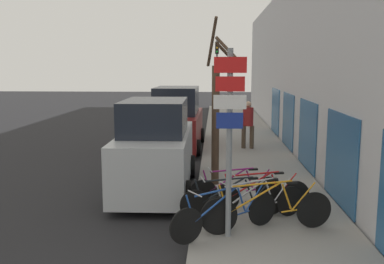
{
  "coord_description": "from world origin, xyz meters",
  "views": [
    {
      "loc": [
        1.44,
        -3.64,
        3.22
      ],
      "look_at": [
        0.89,
        6.57,
        1.65
      ],
      "focal_mm": 40.0,
      "sensor_mm": 36.0,
      "label": 1
    }
  ],
  "objects_px": {
    "bicycle_3": "(234,200)",
    "bicycle_4": "(261,194)",
    "signpost": "(229,133)",
    "parked_car_1": "(177,121)",
    "bicycle_2": "(255,204)",
    "bicycle_0": "(226,214)",
    "street_tree": "(216,115)",
    "traffic_light": "(217,70)",
    "parked_car_0": "(156,150)",
    "bicycle_1": "(267,210)",
    "bicycle_5": "(236,189)",
    "pedestrian_near": "(248,121)"
  },
  "relations": [
    {
      "from": "bicycle_3",
      "to": "bicycle_4",
      "type": "height_order",
      "value": "bicycle_4"
    },
    {
      "from": "parked_car_0",
      "to": "pedestrian_near",
      "type": "distance_m",
      "value": 5.96
    },
    {
      "from": "signpost",
      "to": "street_tree",
      "type": "distance_m",
      "value": 3.57
    },
    {
      "from": "pedestrian_near",
      "to": "bicycle_4",
      "type": "bearing_deg",
      "value": 96.84
    },
    {
      "from": "traffic_light",
      "to": "bicycle_0",
      "type": "bearing_deg",
      "value": -89.47
    },
    {
      "from": "parked_car_1",
      "to": "bicycle_1",
      "type": "bearing_deg",
      "value": -73.36
    },
    {
      "from": "pedestrian_near",
      "to": "street_tree",
      "type": "distance_m",
      "value": 5.22
    },
    {
      "from": "bicycle_0",
      "to": "parked_car_1",
      "type": "distance_m",
      "value": 9.22
    },
    {
      "from": "traffic_light",
      "to": "bicycle_4",
      "type": "bearing_deg",
      "value": -86.38
    },
    {
      "from": "parked_car_0",
      "to": "street_tree",
      "type": "distance_m",
      "value": 1.81
    },
    {
      "from": "traffic_light",
      "to": "parked_car_0",
      "type": "bearing_deg",
      "value": -97.24
    },
    {
      "from": "signpost",
      "to": "street_tree",
      "type": "xyz_separation_m",
      "value": [
        -0.22,
        3.56,
        -0.08
      ]
    },
    {
      "from": "parked_car_1",
      "to": "bicycle_3",
      "type": "bearing_deg",
      "value": -75.99
    },
    {
      "from": "bicycle_1",
      "to": "pedestrian_near",
      "type": "distance_m",
      "value": 8.31
    },
    {
      "from": "bicycle_1",
      "to": "parked_car_1",
      "type": "relative_size",
      "value": 0.54
    },
    {
      "from": "bicycle_0",
      "to": "street_tree",
      "type": "xyz_separation_m",
      "value": [
        -0.19,
        3.46,
        1.45
      ]
    },
    {
      "from": "signpost",
      "to": "parked_car_1",
      "type": "height_order",
      "value": "signpost"
    },
    {
      "from": "bicycle_4",
      "to": "bicycle_5",
      "type": "bearing_deg",
      "value": 39.53
    },
    {
      "from": "bicycle_5",
      "to": "bicycle_1",
      "type": "bearing_deg",
      "value": -174.48
    },
    {
      "from": "bicycle_4",
      "to": "street_tree",
      "type": "distance_m",
      "value": 2.75
    },
    {
      "from": "bicycle_4",
      "to": "parked_car_0",
      "type": "bearing_deg",
      "value": 41.27
    },
    {
      "from": "signpost",
      "to": "bicycle_4",
      "type": "relative_size",
      "value": 1.57
    },
    {
      "from": "bicycle_4",
      "to": "parked_car_0",
      "type": "relative_size",
      "value": 0.48
    },
    {
      "from": "signpost",
      "to": "parked_car_0",
      "type": "bearing_deg",
      "value": 118.26
    },
    {
      "from": "bicycle_1",
      "to": "bicycle_0",
      "type": "bearing_deg",
      "value": 90.38
    },
    {
      "from": "bicycle_0",
      "to": "parked_car_1",
      "type": "xyz_separation_m",
      "value": [
        -1.71,
        9.04,
        0.55
      ]
    },
    {
      "from": "bicycle_1",
      "to": "street_tree",
      "type": "distance_m",
      "value": 3.69
    },
    {
      "from": "bicycle_1",
      "to": "bicycle_2",
      "type": "distance_m",
      "value": 0.51
    },
    {
      "from": "bicycle_4",
      "to": "bicycle_0",
      "type": "bearing_deg",
      "value": 138.02
    },
    {
      "from": "bicycle_1",
      "to": "bicycle_4",
      "type": "xyz_separation_m",
      "value": [
        -0.01,
        1.14,
        -0.04
      ]
    },
    {
      "from": "signpost",
      "to": "parked_car_1",
      "type": "relative_size",
      "value": 0.73
    },
    {
      "from": "signpost",
      "to": "pedestrian_near",
      "type": "distance_m",
      "value": 8.68
    },
    {
      "from": "bicycle_2",
      "to": "traffic_light",
      "type": "height_order",
      "value": "traffic_light"
    },
    {
      "from": "bicycle_5",
      "to": "bicycle_3",
      "type": "bearing_deg",
      "value": 160.59
    },
    {
      "from": "bicycle_1",
      "to": "bicycle_2",
      "type": "relative_size",
      "value": 1.21
    },
    {
      "from": "signpost",
      "to": "bicycle_5",
      "type": "height_order",
      "value": "signpost"
    },
    {
      "from": "bicycle_2",
      "to": "bicycle_4",
      "type": "xyz_separation_m",
      "value": [
        0.19,
        0.67,
        -0.0
      ]
    },
    {
      "from": "bicycle_3",
      "to": "pedestrian_near",
      "type": "bearing_deg",
      "value": -19.21
    },
    {
      "from": "bicycle_2",
      "to": "bicycle_5",
      "type": "relative_size",
      "value": 1.0
    },
    {
      "from": "bicycle_0",
      "to": "bicycle_2",
      "type": "distance_m",
      "value": 0.88
    },
    {
      "from": "bicycle_0",
      "to": "street_tree",
      "type": "distance_m",
      "value": 3.76
    },
    {
      "from": "bicycle_4",
      "to": "traffic_light",
      "type": "relative_size",
      "value": 0.48
    },
    {
      "from": "bicycle_1",
      "to": "street_tree",
      "type": "xyz_separation_m",
      "value": [
        -0.96,
        3.27,
        1.43
      ]
    },
    {
      "from": "bicycle_0",
      "to": "parked_car_0",
      "type": "bearing_deg",
      "value": -6.09
    },
    {
      "from": "signpost",
      "to": "street_tree",
      "type": "bearing_deg",
      "value": 93.58
    },
    {
      "from": "bicycle_1",
      "to": "bicycle_5",
      "type": "height_order",
      "value": "bicycle_1"
    },
    {
      "from": "bicycle_3",
      "to": "signpost",
      "type": "bearing_deg",
      "value": 159.37
    },
    {
      "from": "bicycle_2",
      "to": "traffic_light",
      "type": "distance_m",
      "value": 15.32
    },
    {
      "from": "bicycle_4",
      "to": "parked_car_0",
      "type": "xyz_separation_m",
      "value": [
        -2.51,
        1.85,
        0.57
      ]
    },
    {
      "from": "signpost",
      "to": "pedestrian_near",
      "type": "bearing_deg",
      "value": 83.43
    }
  ]
}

